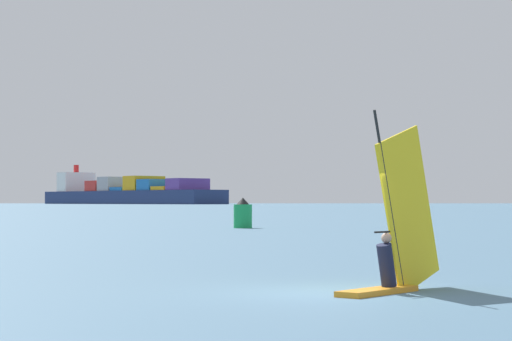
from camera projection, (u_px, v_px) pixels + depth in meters
name	position (u px, v px, depth m)	size (l,w,h in m)	color
ground_plane	(328.00, 293.00, 21.04)	(4000.00, 4000.00, 0.00)	#476B84
windsurfer	(395.00, 242.00, 21.48)	(2.41, 3.22, 3.95)	orange
cargo_ship	(128.00, 193.00, 738.31)	(158.73, 162.74, 30.61)	navy
channel_buoy	(243.00, 214.00, 72.68)	(1.33, 1.33, 2.20)	#19994C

